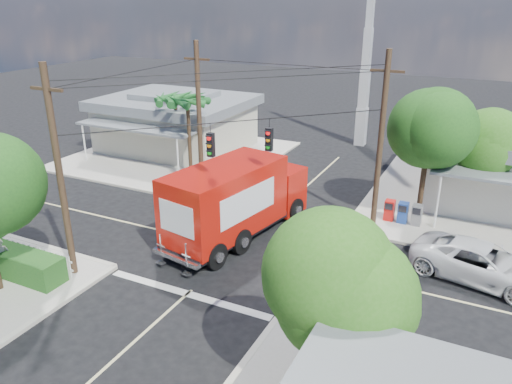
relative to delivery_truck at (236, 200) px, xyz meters
The scene contains 18 objects.
ground 2.39m from the delivery_truck, 60.41° to the right, with size 120.00×120.00×0.00m, color black.
sidewalk_ne 15.20m from the delivery_truck, 39.98° to the left, with size 14.12×14.12×0.14m.
sidewalk_nw 14.20m from the delivery_truck, 136.48° to the left, with size 14.12×14.12×0.14m.
road_markings 3.37m from the delivery_truck, 75.76° to the right, with size 32.00×32.00×0.01m.
building_nw 15.98m from the delivery_truck, 135.13° to the left, with size 10.80×10.20×4.30m.
radio_tower 19.20m from the delivery_truck, 86.42° to the left, with size 0.80×0.80×17.00m.
tree_ne_front 10.05m from the delivery_truck, 35.23° to the left, with size 4.21×4.14×6.66m.
tree_ne_back 13.24m from the delivery_truck, 36.53° to the left, with size 3.77×3.66×5.82m.
tree_se 11.60m from the delivery_truck, 47.66° to the right, with size 3.67×3.54×5.62m.
palm_nw_front 9.79m from the delivery_truck, 137.24° to the left, with size 3.01×3.08×5.59m.
palm_nw_back 12.09m from the delivery_truck, 138.49° to the left, with size 3.01×3.08×5.19m.
utility_poles 2.89m from the delivery_truck, 155.51° to the left, with size 12.00×10.68×9.00m.
picket_fence 9.93m from the delivery_truck, 136.37° to the right, with size 5.94×0.06×1.00m.
hedge_sw 10.62m from the delivery_truck, 133.98° to the right, with size 6.20×1.20×1.10m, color #194F1B.
vending_boxes 8.84m from the delivery_truck, 34.92° to the left, with size 1.90×0.50×1.10m.
delivery_truck is the anchor object (origin of this frame).
parked_car 11.32m from the delivery_truck, ahead, with size 2.64×5.73×1.59m, color silver.
pedestrian 10.57m from the delivery_truck, 131.86° to the right, with size 0.60×0.39×1.64m, color beige.
Camera 1 is at (10.11, -18.56, 11.30)m, focal length 35.00 mm.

